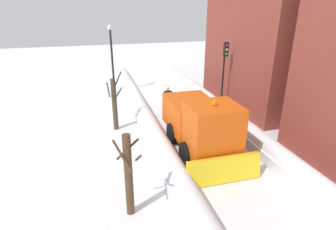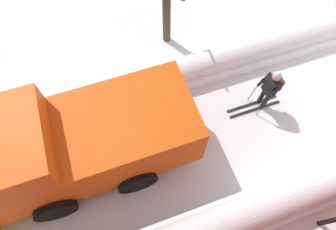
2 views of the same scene
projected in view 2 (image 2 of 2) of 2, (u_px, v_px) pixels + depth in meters
name	position (u px, v px, depth m)	size (l,w,h in m)	color
ground_plane	(77.00, 183.00, 8.16)	(80.00, 80.00, 0.00)	white
snowbank_right	(59.00, 109.00, 8.88)	(1.10, 36.00, 0.90)	white
plow_truck	(78.00, 144.00, 7.13)	(3.20, 5.98, 3.12)	#DB510F
skier	(270.00, 88.00, 8.46)	(0.62, 1.80, 1.81)	black
bare_tree_near	(167.00, 5.00, 9.22)	(0.86, 1.03, 3.45)	#413626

